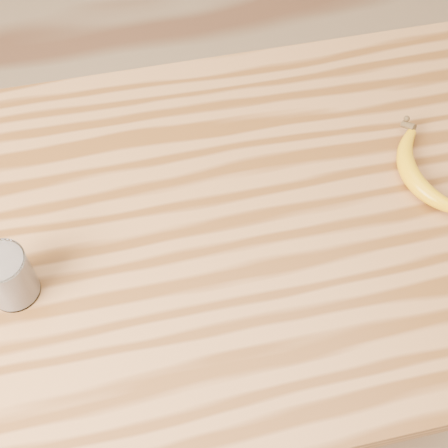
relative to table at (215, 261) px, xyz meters
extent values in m
plane|color=olive|center=(0.00, 0.00, -0.77)|extent=(4.00, 4.00, 0.00)
cube|color=#9D6432|center=(0.00, 0.00, 0.11)|extent=(1.20, 0.80, 0.04)
cylinder|color=brown|center=(0.54, 0.34, -0.34)|extent=(0.06, 0.06, 0.86)
cylinder|color=white|center=(-0.33, -0.06, 0.18)|extent=(0.08, 0.08, 0.10)
cylinder|color=beige|center=(-0.33, -0.06, 0.18)|extent=(0.07, 0.07, 0.09)
camera|label=1|loc=(-0.11, -0.57, 1.00)|focal=50.00mm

